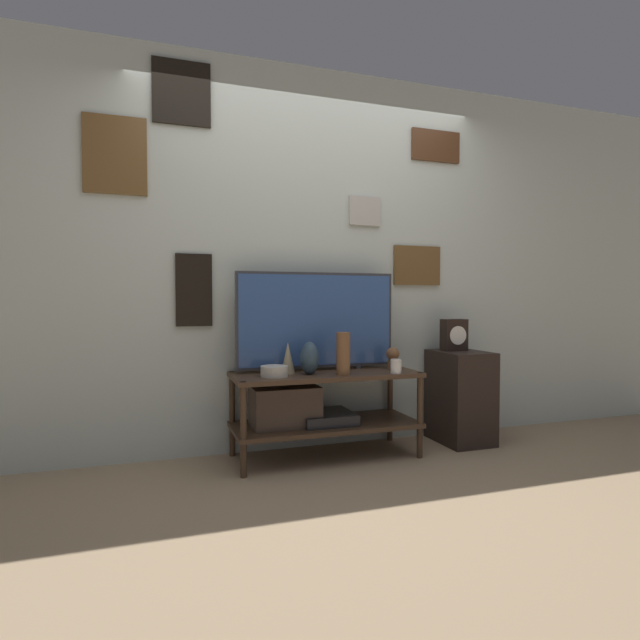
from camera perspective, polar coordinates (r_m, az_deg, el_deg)
The scene contains 12 objects.
ground_plane at distance 3.22m, azimuth 2.39°, elevation -16.81°, with size 12.00×12.00×0.00m, color #997F60.
wall_back at distance 3.61m, azimuth -1.05°, elevation 7.14°, with size 6.40×0.08×2.70m.
media_console at distance 3.35m, azimuth -1.14°, elevation -9.65°, with size 1.24×0.50×0.57m.
television at distance 3.42m, azimuth -0.38°, elevation -0.02°, with size 1.12×0.05×0.67m.
vase_urn_stoneware at distance 3.24m, azimuth -1.22°, elevation -4.37°, with size 0.12×0.14×0.21m.
vase_wide_bowl at distance 3.16m, azimuth -5.24°, elevation -5.86°, with size 0.17×0.17×0.07m.
vase_slim_bronze at distance 3.29m, azimuth -3.70°, elevation -4.33°, with size 0.09×0.09×0.21m.
vase_tall_ceramic at distance 3.22m, azimuth 2.67°, elevation -3.86°, with size 0.09×0.09×0.28m.
candle_jar at distance 3.33m, azimuth 8.67°, elevation -5.25°, with size 0.07×0.07×0.09m.
decorative_bust at distance 3.51m, azimuth 8.31°, elevation -4.22°, with size 0.09×0.09×0.16m.
side_table at distance 3.89m, azimuth 15.73°, elevation -8.42°, with size 0.35×0.45×0.68m.
mantel_clock at distance 3.86m, azimuth 15.07°, elevation -1.66°, with size 0.18×0.11×0.24m.
Camera 1 is at (-1.08, -2.84, 1.04)m, focal length 28.00 mm.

